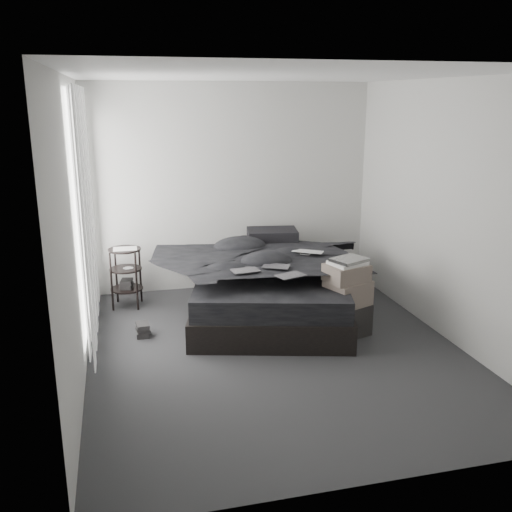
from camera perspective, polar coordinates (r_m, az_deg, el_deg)
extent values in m
cube|color=#2E2E30|center=(5.72, 1.95, -9.38)|extent=(3.60, 4.20, 0.01)
cube|color=white|center=(5.18, 2.23, 17.65)|extent=(3.60, 4.20, 0.01)
cube|color=beige|center=(7.31, -2.46, 6.84)|extent=(3.60, 0.01, 2.60)
cube|color=beige|center=(3.40, 11.82, -3.87)|extent=(3.60, 0.01, 2.60)
cube|color=beige|center=(5.12, -17.71, 2.28)|extent=(0.01, 4.20, 2.60)
cube|color=beige|center=(6.04, 18.78, 4.15)|extent=(0.01, 4.20, 2.60)
cube|color=white|center=(5.99, -17.08, 4.68)|extent=(0.02, 2.00, 2.30)
cube|color=white|center=(6.00, -16.55, 4.06)|extent=(0.06, 2.12, 2.48)
cube|color=black|center=(6.54, 1.46, -4.65)|extent=(2.16, 2.53, 0.30)
cube|color=black|center=(6.46, 1.48, -2.45)|extent=(2.08, 2.45, 0.23)
imported|color=black|center=(6.33, 1.50, -0.51)|extent=(2.03, 2.21, 0.25)
cube|color=black|center=(7.21, 1.03, 1.08)|extent=(0.75, 0.60, 0.15)
cube|color=black|center=(7.16, 1.63, 2.14)|extent=(0.67, 0.51, 0.14)
imported|color=silver|center=(6.41, 5.09, 0.94)|extent=(0.41, 0.38, 0.03)
cube|color=black|center=(5.79, -1.08, -0.70)|extent=(0.29, 0.21, 0.01)
cube|color=black|center=(5.94, 2.04, -0.23)|extent=(0.33, 0.28, 0.01)
cube|color=black|center=(5.64, 3.48, -1.06)|extent=(0.32, 0.26, 0.01)
cylinder|color=black|center=(6.92, -12.85, -2.15)|extent=(0.45, 0.45, 0.70)
cube|color=white|center=(6.81, -12.96, 0.68)|extent=(0.27, 0.21, 0.01)
cube|color=black|center=(6.12, -11.24, -7.30)|extent=(0.13, 0.19, 0.13)
cube|color=black|center=(6.08, 8.91, -6.27)|extent=(0.54, 0.48, 0.33)
cube|color=#6A5C53|center=(5.98, 9.16, -3.65)|extent=(0.52, 0.47, 0.26)
cube|color=#6A5C53|center=(5.90, 9.04, -1.68)|extent=(0.47, 0.42, 0.18)
cube|color=silver|center=(5.88, 9.16, -0.68)|extent=(0.41, 0.37, 0.03)
cube|color=silver|center=(5.87, 9.31, -0.38)|extent=(0.41, 0.38, 0.03)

